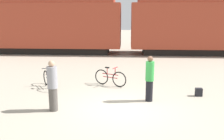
% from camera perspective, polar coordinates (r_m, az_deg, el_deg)
% --- Properties ---
extents(ground_plane, '(80.00, 80.00, 0.00)m').
position_cam_1_polar(ground_plane, '(9.84, 2.37, -8.19)').
color(ground_plane, '#B2A893').
extents(freight_train, '(26.49, 3.00, 5.57)m').
position_cam_1_polar(freight_train, '(21.92, 3.08, 11.23)').
color(freight_train, black).
rests_on(freight_train, ground_plane).
extents(rail_near, '(38.49, 0.07, 0.01)m').
position_cam_1_polar(rail_near, '(21.48, 2.97, 3.36)').
color(rail_near, '#4C4238').
rests_on(rail_near, ground_plane).
extents(rail_far, '(38.49, 0.07, 0.01)m').
position_cam_1_polar(rail_far, '(22.90, 3.00, 3.95)').
color(rail_far, '#4C4238').
rests_on(rail_far, ground_plane).
extents(bicycle_maroon, '(1.56, 0.80, 0.92)m').
position_cam_1_polar(bicycle_maroon, '(12.53, -0.38, -1.68)').
color(bicycle_maroon, black).
rests_on(bicycle_maroon, ground_plane).
extents(bicycle_black, '(1.00, 1.48, 0.89)m').
position_cam_1_polar(bicycle_black, '(12.58, -13.55, -2.05)').
color(bicycle_black, black).
rests_on(bicycle_black, ground_plane).
extents(person_in_green, '(0.33, 0.33, 1.82)m').
position_cam_1_polar(person_in_green, '(10.38, 8.19, -1.86)').
color(person_in_green, black).
rests_on(person_in_green, ground_plane).
extents(person_in_grey, '(0.37, 0.37, 1.84)m').
position_cam_1_polar(person_in_grey, '(9.52, -12.81, -3.41)').
color(person_in_grey, '#514C47').
rests_on(person_in_grey, ground_plane).
extents(backpack, '(0.28, 0.20, 0.34)m').
position_cam_1_polar(backpack, '(11.66, 18.36, -4.59)').
color(backpack, black).
rests_on(backpack, ground_plane).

